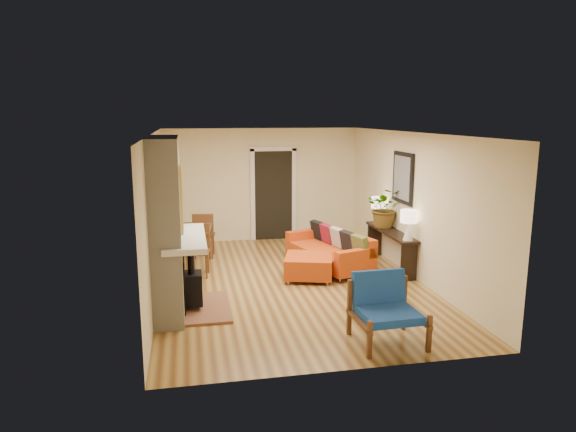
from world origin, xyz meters
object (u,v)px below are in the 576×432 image
houseplant (385,208)px  lamp_far (378,207)px  ottoman (309,265)px  lamp_near (409,221)px  blue_chair (385,305)px  dining_table (197,235)px  console_table (391,238)px  sofa (332,250)px

houseplant → lamp_far: bearing=88.6°
ottoman → lamp_far: bearing=32.1°
lamp_near → lamp_far: bearing=90.0°
blue_chair → dining_table: (-2.31, 3.86, 0.14)m
dining_table → console_table: (3.65, -0.82, -0.04)m
ottoman → dining_table: size_ratio=0.58×
console_table → lamp_far: size_ratio=3.43×
houseplant → sofa: bearing=-177.8°
ottoman → lamp_near: bearing=-12.8°
lamp_far → houseplant: (-0.01, -0.40, 0.06)m
blue_chair → lamp_near: (1.33, 2.27, 0.59)m
sofa → console_table: sofa is taller
sofa → dining_table: dining_table is taller
dining_table → console_table: 3.74m
dining_table → ottoman: bearing=-31.6°
sofa → console_table: (1.09, -0.26, 0.24)m
sofa → lamp_near: 1.66m
ottoman → console_table: console_table is taller
ottoman → lamp_far: (1.70, 1.07, 0.82)m
lamp_far → lamp_near: bearing=-90.0°
sofa → ottoman: size_ratio=2.05×
blue_chair → dining_table: 4.50m
sofa → blue_chair: blue_chair is taller
ottoman → blue_chair: size_ratio=1.17×
sofa → lamp_near: bearing=-42.9°
sofa → houseplant: size_ratio=2.65×
console_table → houseplant: size_ratio=2.33×
blue_chair → dining_table: size_ratio=0.49×
console_table → houseplant: bearing=91.9°
ottoman → lamp_far: lamp_far is taller
console_table → lamp_near: lamp_near is taller
blue_chair → console_table: size_ratio=0.48×
sofa → ottoman: bearing=-134.1°
dining_table → houseplant: houseplant is taller
lamp_near → lamp_far: same height
ottoman → console_table: 1.78m
console_table → blue_chair: bearing=-113.7°
ottoman → houseplant: 2.02m
ottoman → dining_table: 2.31m
sofa → blue_chair: 3.30m
ottoman → lamp_near: lamp_near is taller
dining_table → lamp_far: lamp_far is taller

